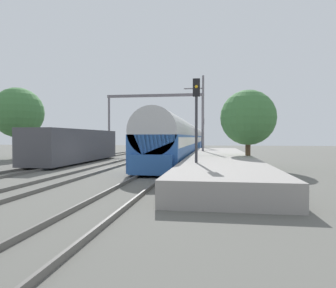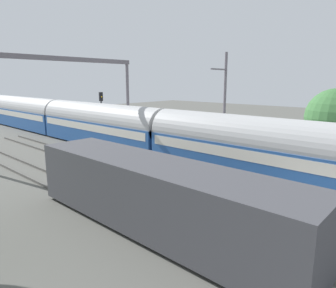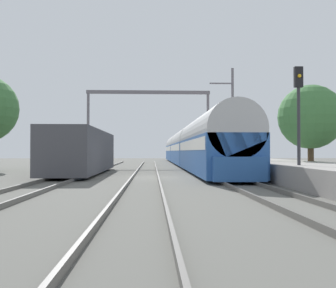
% 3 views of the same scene
% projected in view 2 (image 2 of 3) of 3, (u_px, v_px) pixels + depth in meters
% --- Properties ---
extents(ground, '(120.00, 120.00, 0.00)m').
position_uv_depth(ground, '(289.00, 223.00, 13.21)').
color(ground, '#5C5C55').
extents(track_far_west, '(1.52, 60.00, 0.16)m').
position_uv_depth(track_far_west, '(239.00, 264.00, 10.12)').
color(track_far_west, '#5D5A55').
rests_on(track_far_west, ground).
extents(track_west, '(1.52, 60.00, 0.16)m').
position_uv_depth(track_west, '(289.00, 222.00, 13.19)').
color(track_west, '#5D5A55').
rests_on(track_west, ground).
extents(track_east, '(1.52, 60.00, 0.16)m').
position_uv_depth(track_east, '(320.00, 195.00, 16.26)').
color(track_east, '#5D5A55').
rests_on(track_east, ground).
extents(platform, '(4.40, 28.00, 0.90)m').
position_uv_depth(platform, '(307.00, 167.00, 20.27)').
color(platform, gray).
rests_on(platform, ground).
extents(passenger_train, '(2.93, 49.20, 3.82)m').
position_uv_depth(passenger_train, '(101.00, 125.00, 28.83)').
color(passenger_train, '#28569E').
rests_on(passenger_train, ground).
extents(freight_car, '(2.80, 13.00, 2.70)m').
position_uv_depth(freight_car, '(155.00, 196.00, 12.40)').
color(freight_car, '#47474C').
rests_on(freight_car, ground).
extents(person_crossing, '(0.34, 0.45, 1.73)m').
position_uv_depth(person_crossing, '(117.00, 133.00, 29.63)').
color(person_crossing, '#262626').
rests_on(person_crossing, ground).
extents(railway_signal_far, '(0.36, 0.30, 4.88)m').
position_uv_depth(railway_signal_far, '(101.00, 109.00, 31.63)').
color(railway_signal_far, '#2D2D33').
rests_on(railway_signal_far, ground).
extents(catenary_gantry, '(12.91, 0.28, 7.86)m').
position_uv_depth(catenary_gantry, '(66.00, 85.00, 23.93)').
color(catenary_gantry, slate).
rests_on(catenary_gantry, ground).
extents(catenary_pole_east_mid, '(1.90, 0.20, 8.00)m').
position_uv_depth(catenary_pole_east_mid, '(224.00, 107.00, 22.18)').
color(catenary_pole_east_mid, slate).
rests_on(catenary_pole_east_mid, ground).
extents(tree_east_background, '(3.91, 3.91, 5.56)m').
position_uv_depth(tree_east_background, '(335.00, 118.00, 20.47)').
color(tree_east_background, '#4C3826').
rests_on(tree_east_background, ground).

